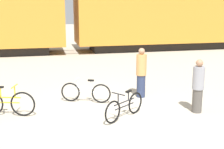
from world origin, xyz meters
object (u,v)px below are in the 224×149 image
at_px(bicycle_silver, 86,92).
at_px(person_in_tan, 141,73).
at_px(bicycle_black, 124,107).
at_px(person_in_grey, 198,86).
at_px(freight_train, 70,9).
at_px(bicycle_yellow, 7,103).

bearing_deg(bicycle_silver, person_in_tan, 4.66).
xyz_separation_m(bicycle_black, person_in_grey, (2.29, -0.00, 0.47)).
relative_size(bicycle_black, bicycle_silver, 0.87).
relative_size(freight_train, bicycle_yellow, 16.36).
bearing_deg(bicycle_yellow, freight_train, 75.75).
relative_size(bicycle_black, person_in_tan, 0.80).
height_order(freight_train, bicycle_yellow, freight_train).
bearing_deg(bicycle_silver, bicycle_black, -62.92).
xyz_separation_m(freight_train, person_in_grey, (2.61, -12.81, -2.02)).
bearing_deg(freight_train, bicycle_yellow, -104.25).
relative_size(bicycle_silver, person_in_tan, 0.91).
bearing_deg(bicycle_silver, freight_train, 87.09).
xyz_separation_m(bicycle_black, bicycle_silver, (-0.88, 1.72, -0.00)).
height_order(bicycle_black, bicycle_silver, bicycle_black).
height_order(bicycle_black, person_in_grey, person_in_grey).
bearing_deg(person_in_tan, person_in_grey, 79.06).
height_order(bicycle_black, person_in_tan, person_in_tan).
relative_size(bicycle_yellow, person_in_grey, 1.00).
distance_m(bicycle_silver, person_in_grey, 3.64).
bearing_deg(bicycle_silver, person_in_grey, -28.56).
bearing_deg(bicycle_black, bicycle_silver, 117.08).
bearing_deg(freight_train, person_in_grey, -78.50).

